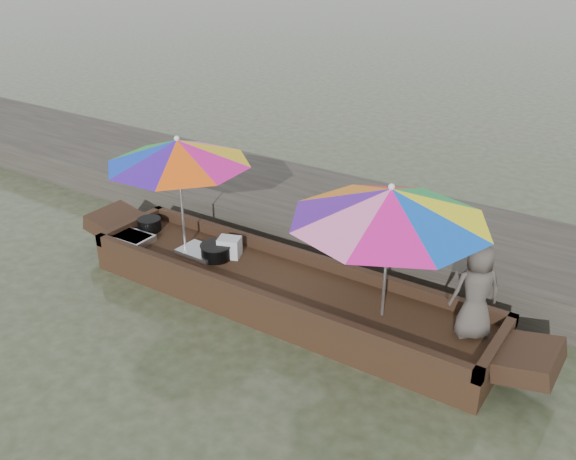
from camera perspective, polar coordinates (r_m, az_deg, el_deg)
The scene contains 11 objects.
water at distance 7.96m, azimuth -0.40°, elevation -6.77°, with size 80.00×80.00×0.00m, color #313A22.
dock at distance 9.52m, azimuth 7.02°, elevation 0.47°, with size 22.00×2.20×0.50m, color #2D2B26.
boat_hull at distance 7.86m, azimuth -0.41°, elevation -5.69°, with size 5.26×1.20×0.35m, color black.
cooking_pot at distance 9.23m, azimuth -12.21°, elevation 0.50°, with size 0.33×0.33×0.17m, color black.
tray_crayfish at distance 8.97m, azimuth -13.73°, elevation -0.72°, with size 0.56×0.39×0.09m, color silver.
tray_scallop at distance 8.47m, azimuth -7.81°, elevation -1.93°, with size 0.56×0.39×0.06m, color silver.
charcoal_grill at distance 8.30m, azimuth -6.42°, elevation -1.96°, with size 0.38×0.38×0.18m, color black.
supply_bag at distance 8.32m, azimuth -5.22°, elevation -1.53°, with size 0.28×0.22×0.26m, color silver.
vendor at distance 6.82m, azimuth 16.39°, elevation -5.22°, with size 0.52×0.34×1.06m, color #4A443E.
umbrella_bow at distance 8.33m, azimuth -9.49°, elevation 3.13°, with size 1.85×1.85×1.55m, color #E51491, non-canonical shape.
umbrella_stern at distance 6.84m, azimuth 8.76°, elevation -2.00°, with size 2.14×2.14×1.55m, color #FFFA14, non-canonical shape.
Camera 1 is at (3.77, -5.56, 4.26)m, focal length 40.00 mm.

